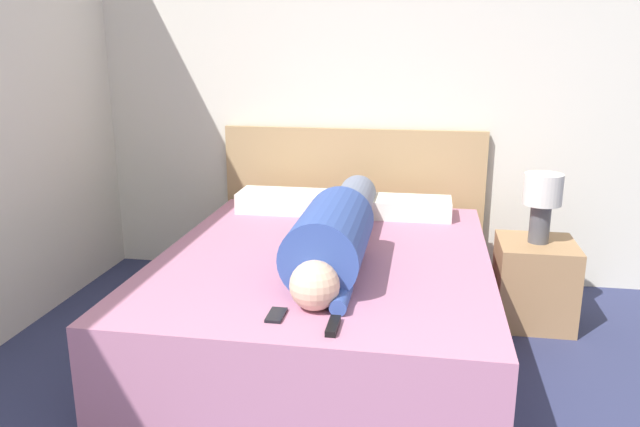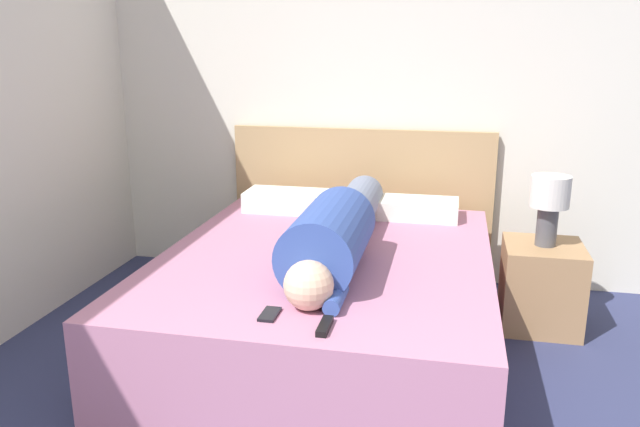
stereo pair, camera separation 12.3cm
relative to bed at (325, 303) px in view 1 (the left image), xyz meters
name	(u,v)px [view 1 (the left image)]	position (x,y,z in m)	size (l,w,h in m)	color
wall_back	(391,87)	(0.24, 1.22, 1.03)	(5.15, 0.06, 2.60)	silver
bed	(325,303)	(0.00, 0.00, 0.00)	(1.64, 2.03, 0.55)	#B2708E
headboard	(352,204)	(0.00, 1.15, 0.24)	(1.76, 0.04, 1.03)	tan
nightstand	(534,282)	(1.14, 0.57, -0.03)	(0.43, 0.45, 0.49)	#A37A51
table_lamp	(542,198)	(1.14, 0.57, 0.47)	(0.21, 0.21, 0.40)	#4C4C51
person_lying	(337,230)	(0.07, -0.07, 0.42)	(0.34, 1.67, 0.34)	#DBB293
pillow_near_headboard	(283,201)	(-0.40, 0.78, 0.34)	(0.55, 0.28, 0.12)	silver
pillow_second	(408,207)	(0.39, 0.78, 0.33)	(0.53, 0.28, 0.11)	silver
tv_remote	(333,326)	(0.17, -0.86, 0.29)	(0.04, 0.15, 0.02)	black
cell_phone	(276,315)	(-0.06, -0.79, 0.28)	(0.06, 0.13, 0.01)	black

